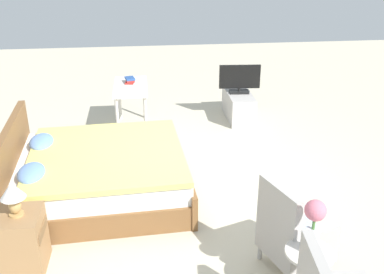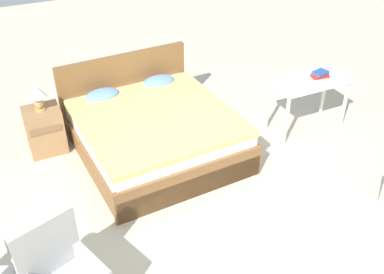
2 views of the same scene
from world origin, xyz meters
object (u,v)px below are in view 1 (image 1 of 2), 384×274
Objects in this scene: side_table at (307,272)px; flower_vase at (314,221)px; armchair_by_window_right at (292,235)px; tv_stand at (238,105)px; table_lamp at (13,194)px; book_stack at (130,80)px; tv_flatscreen at (240,79)px; nightstand at (22,242)px; vanity_desk at (131,92)px; bed at (97,174)px.

side_table is 1.16× the size of flower_vase.
armchair_by_window_right is 0.96× the size of tv_stand.
table_lamp reaches higher than book_stack.
nightstand is at bearing 141.82° from tv_flatscreen.
book_stack is at bearing 94.07° from tv_stand.
flower_vase is at bearing -107.10° from nightstand.
vanity_desk is (3.25, -0.98, 0.33)m from nightstand.
bed is 2.40m from armchair_by_window_right.
armchair_by_window_right is at bearing -128.75° from bed.
side_table is at bearing 180.00° from flower_vase.
side_table is 0.94× the size of nightstand.
vanity_desk is at bearing 20.11° from flower_vase.
tv_flatscreen is at bearing -4.42° from flower_vase.
side_table is at bearing 175.58° from tv_stand.
flower_vase is at bearing 175.58° from tv_flatscreen.
nightstand is at bearing 141.81° from tv_stand.
vanity_desk is (2.04, -0.39, 0.33)m from bed.
tv_flatscreen reaches higher than tv_stand.
table_lamp is (0.29, 2.47, 0.43)m from armchair_by_window_right.
vanity_desk reaches higher than nightstand.
armchair_by_window_right is 2.52m from table_lamp.
table_lamp is 3.54m from book_stack.
book_stack is (-0.13, 1.81, 0.08)m from tv_flatscreen.
bed is 3.58× the size of nightstand.
table_lamp is (-1.21, 0.60, 0.50)m from bed.
vanity_desk is at bearing -16.82° from table_lamp.
book_stack is at bearing 19.51° from side_table.
nightstand reaches higher than tv_stand.
vanity_desk is at bearing 98.98° from tv_flatscreen.
tv_flatscreen is at bearing -43.25° from bed.
bed reaches higher than table_lamp.
tv_flatscreen is 0.66× the size of vanity_desk.
book_stack is (-0.13, 1.81, 0.55)m from tv_stand.
flower_vase is at bearing 0.00° from side_table.
tv_stand is 0.47m from tv_flatscreen.
nightstand is at bearing 83.32° from armchair_by_window_right.
side_table is 4.44m from book_stack.
flower_vase is (0.00, 0.00, 0.50)m from side_table.
armchair_by_window_right reaches higher than side_table.
vanity_desk is (3.54, 1.48, 0.25)m from armchair_by_window_right.
tv_flatscreen is (2.33, -2.19, 0.40)m from bed.
book_stack is at bearing -9.84° from bed.
nightstand is at bearing 72.90° from flower_vase.
side_table is at bearing -107.10° from nightstand.
nightstand is 0.86× the size of tv_flatscreen.
side_table is (-1.97, -1.86, 0.05)m from bed.
bed is at bearing 170.16° from book_stack.
bed is at bearing 43.33° from flower_vase.
table_lamp is (0.75, 2.45, -0.05)m from flower_vase.
nightstand reaches higher than side_table.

